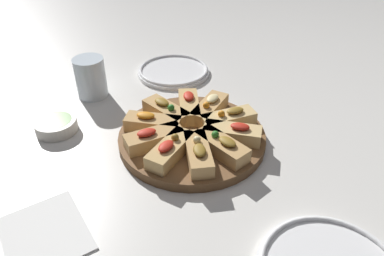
% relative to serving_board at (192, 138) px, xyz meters
% --- Properties ---
extents(ground_plane, '(3.00, 3.00, 0.00)m').
position_rel_serving_board_xyz_m(ground_plane, '(0.00, 0.00, -0.01)').
color(ground_plane, silver).
extents(serving_board, '(0.30, 0.30, 0.02)m').
position_rel_serving_board_xyz_m(serving_board, '(0.00, 0.00, 0.00)').
color(serving_board, brown).
rests_on(serving_board, ground_plane).
extents(focaccia_slice_0, '(0.12, 0.10, 0.04)m').
position_rel_serving_board_xyz_m(focaccia_slice_0, '(0.07, -0.05, 0.03)').
color(focaccia_slice_0, tan).
rests_on(focaccia_slice_0, serving_board).
extents(focaccia_slice_1, '(0.12, 0.04, 0.04)m').
position_rel_serving_board_xyz_m(focaccia_slice_1, '(0.08, -0.00, 0.03)').
color(focaccia_slice_1, tan).
rests_on(focaccia_slice_1, serving_board).
extents(focaccia_slice_2, '(0.12, 0.10, 0.04)m').
position_rel_serving_board_xyz_m(focaccia_slice_2, '(0.07, 0.05, 0.03)').
color(focaccia_slice_2, '#DBB775').
rests_on(focaccia_slice_2, serving_board).
extents(focaccia_slice_3, '(0.08, 0.12, 0.04)m').
position_rel_serving_board_xyz_m(focaccia_slice_3, '(0.03, 0.08, 0.03)').
color(focaccia_slice_3, '#DBB775').
rests_on(focaccia_slice_3, serving_board).
extents(focaccia_slice_4, '(0.08, 0.12, 0.04)m').
position_rel_serving_board_xyz_m(focaccia_slice_4, '(-0.03, 0.08, 0.03)').
color(focaccia_slice_4, tan).
rests_on(focaccia_slice_4, serving_board).
extents(focaccia_slice_5, '(0.12, 0.10, 0.04)m').
position_rel_serving_board_xyz_m(focaccia_slice_5, '(-0.07, 0.05, 0.03)').
color(focaccia_slice_5, tan).
rests_on(focaccia_slice_5, serving_board).
extents(focaccia_slice_6, '(0.12, 0.05, 0.04)m').
position_rel_serving_board_xyz_m(focaccia_slice_6, '(-0.08, -0.00, 0.03)').
color(focaccia_slice_6, tan).
rests_on(focaccia_slice_6, serving_board).
extents(focaccia_slice_7, '(0.12, 0.10, 0.04)m').
position_rel_serving_board_xyz_m(focaccia_slice_7, '(-0.07, -0.05, 0.03)').
color(focaccia_slice_7, tan).
rests_on(focaccia_slice_7, serving_board).
extents(focaccia_slice_8, '(0.07, 0.12, 0.04)m').
position_rel_serving_board_xyz_m(focaccia_slice_8, '(-0.02, -0.08, 0.03)').
color(focaccia_slice_8, tan).
rests_on(focaccia_slice_8, serving_board).
extents(focaccia_slice_9, '(0.08, 0.12, 0.04)m').
position_rel_serving_board_xyz_m(focaccia_slice_9, '(0.03, -0.08, 0.03)').
color(focaccia_slice_9, tan).
rests_on(focaccia_slice_9, serving_board).
extents(plate_left, '(0.20, 0.20, 0.02)m').
position_rel_serving_board_xyz_m(plate_left, '(-0.26, 0.17, -0.00)').
color(plate_left, white).
rests_on(plate_left, ground_plane).
extents(water_glass, '(0.07, 0.07, 0.10)m').
position_rel_serving_board_xyz_m(water_glass, '(-0.31, -0.05, 0.04)').
color(water_glass, silver).
rests_on(water_glass, ground_plane).
extents(napkin_stack, '(0.16, 0.15, 0.01)m').
position_rel_serving_board_xyz_m(napkin_stack, '(0.02, -0.33, -0.01)').
color(napkin_stack, white).
rests_on(napkin_stack, ground_plane).
extents(dipping_bowl, '(0.09, 0.09, 0.03)m').
position_rel_serving_board_xyz_m(dipping_bowl, '(-0.23, -0.19, 0.00)').
color(dipping_bowl, silver).
rests_on(dipping_bowl, ground_plane).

